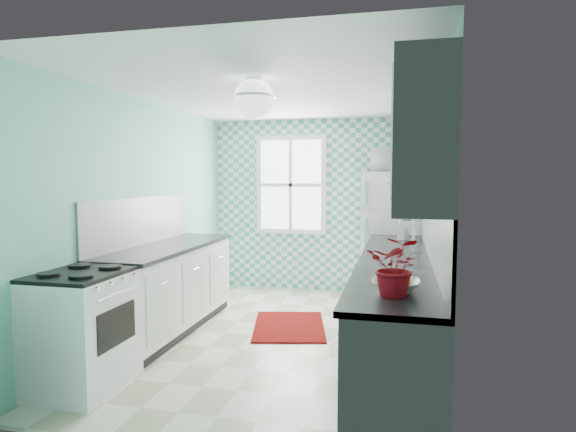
% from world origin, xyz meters
% --- Properties ---
extents(floor, '(3.00, 4.40, 0.02)m').
position_xyz_m(floor, '(0.00, 0.00, -0.01)').
color(floor, silver).
rests_on(floor, ground).
extents(ceiling, '(3.00, 4.40, 0.02)m').
position_xyz_m(ceiling, '(0.00, 0.00, 2.51)').
color(ceiling, white).
rests_on(ceiling, wall_back).
extents(wall_back, '(3.00, 0.02, 2.50)m').
position_xyz_m(wall_back, '(0.00, 2.21, 1.25)').
color(wall_back, '#72C8B4').
rests_on(wall_back, floor).
extents(wall_front, '(3.00, 0.02, 2.50)m').
position_xyz_m(wall_front, '(0.00, -2.21, 1.25)').
color(wall_front, '#72C8B4').
rests_on(wall_front, floor).
extents(wall_left, '(0.02, 4.40, 2.50)m').
position_xyz_m(wall_left, '(-1.51, 0.00, 1.25)').
color(wall_left, '#72C8B4').
rests_on(wall_left, floor).
extents(wall_right, '(0.02, 4.40, 2.50)m').
position_xyz_m(wall_right, '(1.51, 0.00, 1.25)').
color(wall_right, '#72C8B4').
rests_on(wall_right, floor).
extents(accent_wall, '(3.00, 0.01, 2.50)m').
position_xyz_m(accent_wall, '(0.00, 2.19, 1.25)').
color(accent_wall, teal).
rests_on(accent_wall, wall_back).
extents(window, '(1.04, 0.05, 1.44)m').
position_xyz_m(window, '(-0.35, 2.16, 1.55)').
color(window, white).
rests_on(window, wall_back).
extents(backsplash_right, '(0.02, 3.60, 0.51)m').
position_xyz_m(backsplash_right, '(1.49, -0.40, 1.20)').
color(backsplash_right, white).
rests_on(backsplash_right, wall_right).
extents(backsplash_left, '(0.02, 2.15, 0.51)m').
position_xyz_m(backsplash_left, '(-1.49, -0.07, 1.20)').
color(backsplash_left, white).
rests_on(backsplash_left, wall_left).
extents(upper_cabinets_right, '(0.33, 3.20, 0.90)m').
position_xyz_m(upper_cabinets_right, '(1.33, -0.60, 1.90)').
color(upper_cabinets_right, white).
rests_on(upper_cabinets_right, wall_right).
extents(upper_cabinet_fridge, '(0.40, 0.74, 0.40)m').
position_xyz_m(upper_cabinet_fridge, '(1.30, 1.83, 2.25)').
color(upper_cabinet_fridge, white).
rests_on(upper_cabinet_fridge, wall_right).
extents(ceiling_light, '(0.34, 0.34, 0.35)m').
position_xyz_m(ceiling_light, '(0.00, -0.80, 2.32)').
color(ceiling_light, silver).
rests_on(ceiling_light, ceiling).
extents(base_cabinets_right, '(0.60, 3.60, 0.90)m').
position_xyz_m(base_cabinets_right, '(1.20, -0.40, 0.45)').
color(base_cabinets_right, white).
rests_on(base_cabinets_right, floor).
extents(countertop_right, '(0.63, 3.60, 0.04)m').
position_xyz_m(countertop_right, '(1.19, -0.40, 0.92)').
color(countertop_right, black).
rests_on(countertop_right, base_cabinets_right).
extents(base_cabinets_left, '(0.60, 2.15, 0.90)m').
position_xyz_m(base_cabinets_left, '(-1.20, -0.07, 0.45)').
color(base_cabinets_left, white).
rests_on(base_cabinets_left, floor).
extents(countertop_left, '(0.63, 2.15, 0.04)m').
position_xyz_m(countertop_left, '(-1.19, -0.07, 0.92)').
color(countertop_left, black).
rests_on(countertop_left, base_cabinets_left).
extents(fridge, '(0.75, 0.75, 1.73)m').
position_xyz_m(fridge, '(1.11, 1.78, 0.87)').
color(fridge, white).
rests_on(fridge, floor).
extents(stove, '(0.61, 0.76, 0.91)m').
position_xyz_m(stove, '(-1.20, -1.51, 0.48)').
color(stove, white).
rests_on(stove, floor).
extents(sink, '(0.46, 0.39, 0.53)m').
position_xyz_m(sink, '(1.20, 0.58, 0.93)').
color(sink, silver).
rests_on(sink, countertop_right).
extents(rug, '(0.99, 1.24, 0.02)m').
position_xyz_m(rug, '(0.04, 0.36, 0.01)').
color(rug, maroon).
rests_on(rug, floor).
extents(dish_towel, '(0.03, 0.23, 0.34)m').
position_xyz_m(dish_towel, '(0.89, 0.62, 0.48)').
color(dish_towel, '#62B3A1').
rests_on(dish_towel, base_cabinets_right).
extents(fruit_bowl, '(0.31, 0.31, 0.08)m').
position_xyz_m(fruit_bowl, '(1.20, -1.65, 0.98)').
color(fruit_bowl, white).
rests_on(fruit_bowl, countertop_right).
extents(potted_plant, '(0.39, 0.35, 0.37)m').
position_xyz_m(potted_plant, '(1.20, -1.80, 1.13)').
color(potted_plant, '#B0142A').
rests_on(potted_plant, countertop_right).
extents(soap_bottle, '(0.13, 0.13, 0.21)m').
position_xyz_m(soap_bottle, '(1.25, 0.94, 1.05)').
color(soap_bottle, '#8EB7C3').
rests_on(soap_bottle, countertop_right).
extents(microwave, '(0.55, 0.37, 0.30)m').
position_xyz_m(microwave, '(1.11, 1.78, 1.89)').
color(microwave, silver).
rests_on(microwave, fridge).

